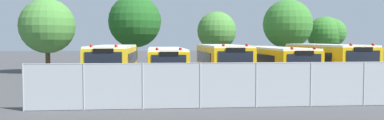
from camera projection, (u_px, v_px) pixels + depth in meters
name	position (u px, v px, depth m)	size (l,w,h in m)	color
ground_plane	(222.00, 83.00, 26.97)	(160.00, 160.00, 0.00)	#424244
school_bus_0	(114.00, 63.00, 26.33)	(2.66, 9.64, 2.73)	yellow
school_bus_1	(166.00, 64.00, 26.53)	(2.52, 9.60, 2.55)	yellow
school_bus_2	(222.00, 62.00, 26.68)	(2.55, 9.35, 2.76)	yellow
school_bus_3	(273.00, 63.00, 27.21)	(2.74, 11.07, 2.60)	#EAA80C
school_bus_4	(326.00, 61.00, 27.46)	(2.55, 10.12, 2.79)	yellow
tree_0	(47.00, 26.00, 35.23)	(4.92, 4.92, 6.67)	#4C3823
tree_1	(137.00, 21.00, 36.66)	(4.93, 4.91, 7.15)	#4C3823
tree_2	(217.00, 30.00, 37.90)	(3.77, 3.77, 5.71)	#4C3823
tree_3	(288.00, 25.00, 37.21)	(4.66, 4.66, 6.79)	#4C3823
tree_4	(327.00, 34.00, 39.92)	(3.85, 3.57, 5.35)	#4C3823
chainlink_fence	(256.00, 84.00, 17.24)	(19.87, 0.07, 2.00)	#9EA0A3
traffic_cone	(172.00, 100.00, 17.57)	(0.41, 0.41, 0.54)	#EA5914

